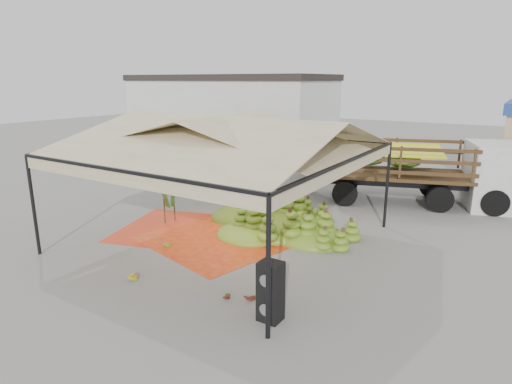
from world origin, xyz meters
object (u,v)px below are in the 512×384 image
Objects in this scene: vendor at (263,190)px; truck_right at (430,166)px; speaker_stack at (271,291)px; truck_left at (251,155)px; banana_heap at (277,212)px.

truck_right is (5.12, 4.83, 0.69)m from vendor.
truck_left is (-7.29, 10.31, 0.79)m from speaker_stack.
vendor is 0.23× the size of truck_right.
truck_right reaches higher than banana_heap.
truck_left is 0.90× the size of truck_right.
banana_heap is at bearing 118.80° from speaker_stack.
speaker_stack is 12.65m from truck_left.
banana_heap is 0.72× the size of truck_right.
truck_left reaches higher than speaker_stack.
vendor is (-1.39, 1.36, 0.31)m from banana_heap.
banana_heap is 7.30m from truck_right.
vendor reaches higher than speaker_stack.
banana_heap is at bearing -34.51° from truck_left.
banana_heap is at bearing -139.72° from truck_right.
truck_left is at bearing -57.94° from vendor.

